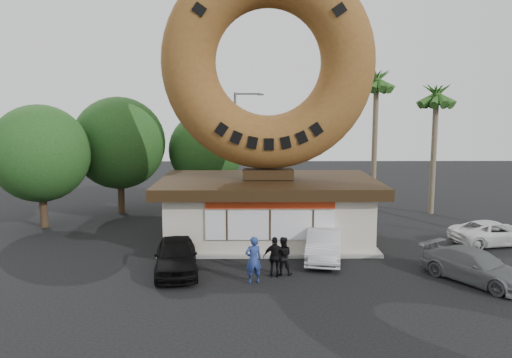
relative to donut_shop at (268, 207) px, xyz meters
The scene contains 16 objects.
ground 6.24m from the donut_shop, 90.00° to the right, with size 90.00×90.00×0.00m, color black.
donut_shop is the anchor object (origin of this frame).
giant_donut 7.43m from the donut_shop, 90.00° to the left, with size 10.80×10.80×2.75m, color brown.
tree_west 12.15m from the donut_shop, 143.55° to the left, with size 6.00×6.00×7.65m.
tree_mid 10.12m from the donut_shop, 113.92° to the left, with size 5.20×5.20×6.63m.
tree_far 13.59m from the donut_shop, 166.94° to the left, with size 5.60×5.60×7.14m.
palm_near 12.83m from the donut_shop, 46.90° to the left, with size 2.60×2.60×9.75m.
palm_far 14.00m from the donut_shop, 30.64° to the left, with size 2.60×2.60×8.75m.
street_lamp 10.54m from the donut_shop, 100.50° to the left, with size 2.11×0.20×8.00m.
person_left 6.57m from the donut_shop, 96.94° to the right, with size 0.69×0.46×1.90m, color navy.
person_center 5.61m from the donut_shop, 85.43° to the right, with size 0.79×0.62×1.63m, color black.
person_right 5.85m from the donut_shop, 88.92° to the right, with size 0.99×0.41×1.69m, color black.
car_black 6.68m from the donut_shop, 127.94° to the right, with size 1.75×4.35×1.48m, color black.
car_silver 4.33m from the donut_shop, 54.04° to the right, with size 1.52×4.36×1.44m, color #B6B6BB.
car_grey 10.43m from the donut_shop, 38.47° to the right, with size 1.80×4.44×1.29m, color slate.
car_white 11.62m from the donut_shop, ahead, with size 2.03×4.41×1.23m, color silver.
Camera 1 is at (-0.88, -19.66, 6.97)m, focal length 35.00 mm.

